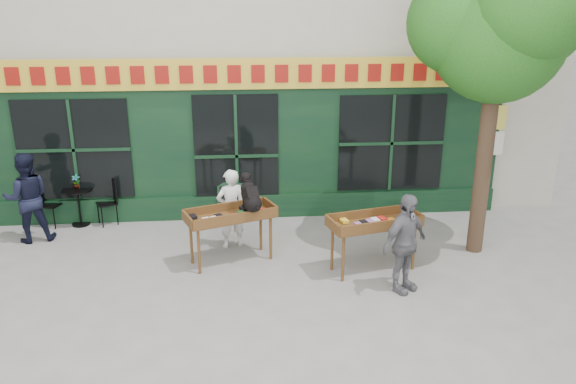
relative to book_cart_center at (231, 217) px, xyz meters
name	(u,v)px	position (x,y,z in m)	size (l,w,h in m)	color
ground	(239,266)	(0.12, -0.21, -0.82)	(80.00, 80.00, 0.00)	slate
street_tree	(501,16)	(4.46, 0.14, 3.29)	(3.05, 2.90, 5.60)	#382619
book_cart_center	(231,217)	(0.00, 0.00, 0.00)	(1.62, 1.11, 0.99)	brown
dog	(250,192)	(0.35, -0.05, 0.47)	(0.34, 0.60, 0.60)	black
woman	(231,209)	(0.00, 0.65, -0.08)	(0.54, 0.36, 1.48)	white
book_cart_right	(374,224)	(2.37, -0.54, 0.00)	(1.61, 0.97, 0.99)	brown
man_right	(405,244)	(2.67, -1.29, -0.03)	(0.93, 0.39, 1.59)	slate
bistro_table	(78,200)	(-3.08, 1.99, -0.28)	(0.60, 0.60, 0.76)	black
bistro_chair_left	(46,199)	(-3.72, 2.01, -0.26)	(0.46, 0.46, 0.95)	black
bistro_chair_right	(110,197)	(-2.45, 2.03, -0.26)	(0.49, 0.49, 0.95)	black
potted_plant	(76,182)	(-3.08, 1.99, 0.10)	(0.16, 0.11, 0.31)	gray
man_left	(27,198)	(-3.78, 1.26, 0.03)	(0.83, 0.65, 1.71)	black
chalkboard	(231,202)	(-0.02, 1.98, -0.42)	(0.58, 0.27, 0.79)	black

